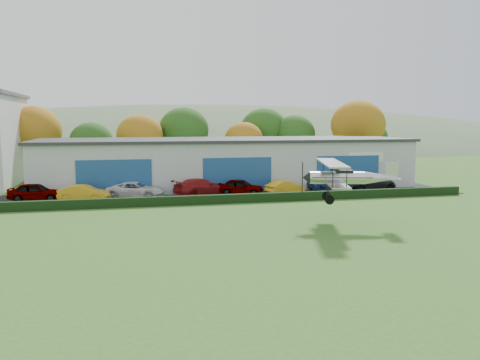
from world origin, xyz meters
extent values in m
plane|color=#365E1D|center=(0.00, 0.00, 0.00)|extent=(300.00, 300.00, 0.00)
cube|color=black|center=(3.00, 21.00, 0.03)|extent=(48.00, 9.00, 0.05)
cube|color=black|center=(3.00, 16.20, 0.40)|extent=(46.00, 0.60, 0.80)
cube|color=#B2B7BC|center=(5.00, 28.00, 2.50)|extent=(40.00, 12.00, 5.00)
cube|color=#2D3033|center=(5.00, 28.00, 5.15)|extent=(40.60, 12.60, 0.30)
cube|color=navy|center=(-7.00, 21.95, 1.80)|extent=(7.00, 0.12, 3.60)
cube|color=navy|center=(5.00, 21.95, 1.80)|extent=(7.00, 0.12, 3.60)
cube|color=navy|center=(17.00, 21.95, 1.80)|extent=(7.00, 0.12, 3.60)
cylinder|color=#3D2614|center=(-17.00, 40.00, 1.57)|extent=(0.36, 0.36, 3.15)
ellipsoid|color=#9A7213|center=(-17.00, 40.00, 6.03)|extent=(6.84, 6.84, 6.16)
cylinder|color=#3D2614|center=(-10.00, 38.00, 1.22)|extent=(0.36, 0.36, 2.45)
ellipsoid|color=#1E4C14|center=(-10.00, 38.00, 4.69)|extent=(5.32, 5.32, 4.79)
cylinder|color=#3D2614|center=(-4.00, 40.00, 1.40)|extent=(0.36, 0.36, 2.80)
ellipsoid|color=#9A7213|center=(-4.00, 40.00, 5.36)|extent=(6.08, 6.08, 5.47)
cylinder|color=#3D2614|center=(2.00, 42.00, 1.57)|extent=(0.36, 0.36, 3.15)
ellipsoid|color=#1E4C14|center=(2.00, 42.00, 6.03)|extent=(6.84, 6.84, 6.16)
cylinder|color=#3D2614|center=(10.00, 40.00, 1.22)|extent=(0.36, 0.36, 2.45)
ellipsoid|color=#9A7213|center=(10.00, 40.00, 4.69)|extent=(5.32, 5.32, 4.79)
cylinder|color=#3D2614|center=(18.00, 42.00, 1.40)|extent=(0.36, 0.36, 2.80)
ellipsoid|color=#1E4C14|center=(18.00, 42.00, 5.36)|extent=(6.08, 6.08, 5.47)
cylinder|color=#3D2614|center=(26.00, 38.00, 1.75)|extent=(0.36, 0.36, 3.50)
ellipsoid|color=#9A7213|center=(26.00, 38.00, 6.70)|extent=(7.60, 7.60, 6.84)
cylinder|color=#3D2614|center=(30.00, 42.00, 1.22)|extent=(0.36, 0.36, 2.45)
ellipsoid|color=#1E4C14|center=(30.00, 42.00, 4.69)|extent=(5.32, 5.32, 4.79)
cylinder|color=#3D2614|center=(14.00, 44.00, 1.57)|extent=(0.36, 0.36, 3.15)
ellipsoid|color=#1E4C14|center=(14.00, 44.00, 6.03)|extent=(6.84, 6.84, 6.16)
ellipsoid|color=#4C6642|center=(20.00, 140.00, -15.40)|extent=(320.00, 196.00, 56.00)
ellipsoid|color=#4C6642|center=(90.00, 140.00, -9.90)|extent=(240.00, 126.00, 36.00)
imported|color=gray|center=(-13.96, 21.32, 0.86)|extent=(4.92, 2.43, 1.61)
imported|color=gold|center=(-9.66, 20.01, 0.79)|extent=(4.72, 2.80, 1.47)
imported|color=silver|center=(-5.03, 20.95, 0.80)|extent=(5.90, 4.09, 1.50)
imported|color=maroon|center=(1.16, 21.22, 0.86)|extent=(6.04, 4.39, 1.63)
imported|color=gray|center=(5.04, 20.81, 0.81)|extent=(4.81, 3.41, 1.52)
imported|color=gold|center=(9.40, 20.16, 0.73)|extent=(4.34, 2.94, 1.35)
imported|color=navy|center=(14.75, 21.25, 0.71)|extent=(4.85, 2.37, 1.33)
imported|color=black|center=(19.32, 21.21, 0.82)|extent=(5.45, 2.62, 1.53)
cylinder|color=silver|center=(8.35, 5.61, 3.33)|extent=(3.85, 1.88, 0.89)
cone|color=silver|center=(11.19, 4.80, 3.33)|extent=(2.33, 1.45, 0.89)
cone|color=black|center=(6.31, 6.19, 3.33)|extent=(0.72, 0.99, 0.89)
cube|color=maroon|center=(8.63, 5.53, 3.38)|extent=(4.23, 2.01, 0.06)
cube|color=black|center=(8.82, 5.47, 3.74)|extent=(1.30, 0.89, 0.25)
cube|color=silver|center=(8.16, 5.66, 3.03)|extent=(3.13, 7.17, 0.10)
cube|color=silver|center=(7.97, 5.72, 4.37)|extent=(3.34, 7.58, 0.10)
cylinder|color=black|center=(7.03, 3.32, 3.70)|extent=(0.07, 0.07, 1.28)
cylinder|color=black|center=(7.88, 3.07, 3.70)|extent=(0.07, 0.07, 1.28)
cylinder|color=black|center=(8.43, 8.25, 3.70)|extent=(0.07, 0.07, 1.28)
cylinder|color=black|center=(9.29, 8.01, 3.70)|extent=(0.07, 0.07, 1.28)
cylinder|color=black|center=(7.87, 5.38, 4.02)|extent=(0.11, 0.22, 0.74)
cylinder|color=black|center=(8.06, 6.05, 4.02)|extent=(0.11, 0.22, 0.74)
cylinder|color=black|center=(7.66, 5.37, 2.49)|extent=(0.25, 0.68, 1.21)
cylinder|color=black|center=(7.89, 6.17, 2.49)|extent=(0.25, 0.68, 1.21)
cylinder|color=black|center=(7.78, 5.77, 1.90)|extent=(0.58, 1.82, 0.07)
cylinder|color=black|center=(7.53, 4.92, 1.90)|extent=(0.65, 0.31, 0.63)
cylinder|color=black|center=(8.02, 6.62, 1.90)|extent=(0.65, 0.31, 0.63)
cylinder|color=black|center=(11.86, 4.61, 3.08)|extent=(0.36, 0.16, 0.42)
cube|color=silver|center=(11.86, 4.61, 3.38)|extent=(1.56, 2.71, 0.06)
cube|color=silver|center=(11.95, 4.58, 3.87)|extent=(0.87, 0.30, 1.09)
cube|color=black|center=(6.05, 6.26, 3.33)|extent=(0.09, 0.13, 2.17)
camera|label=1|loc=(-5.93, -25.93, 7.25)|focal=36.89mm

